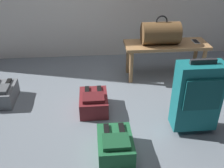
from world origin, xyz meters
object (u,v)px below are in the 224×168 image
(bench, at_px, (166,49))
(duffel_bag_brown, at_px, (161,33))
(backpack_grey, at_px, (2,94))
(suitcase_upright_teal, at_px, (197,96))
(cell_phone, at_px, (196,41))
(backpack_green, at_px, (115,145))
(backpack_maroon, at_px, (94,102))

(bench, relative_size, duffel_bag_brown, 2.27)
(backpack_grey, bearing_deg, suitcase_upright_teal, -18.77)
(bench, xyz_separation_m, backpack_grey, (-1.88, -0.43, -0.27))
(cell_phone, bearing_deg, duffel_bag_brown, -177.17)
(duffel_bag_brown, xyz_separation_m, cell_phone, (0.45, 0.02, -0.13))
(duffel_bag_brown, xyz_separation_m, backpack_grey, (-1.79, -0.43, -0.48))
(backpack_green, bearing_deg, cell_phone, 50.27)
(suitcase_upright_teal, distance_m, backpack_green, 0.82)
(backpack_green, bearing_deg, backpack_grey, 142.08)
(cell_phone, height_order, suitcase_upright_teal, suitcase_upright_teal)
(duffel_bag_brown, relative_size, backpack_grey, 1.16)
(suitcase_upright_teal, height_order, backpack_grey, suitcase_upright_teal)
(bench, height_order, backpack_green, bench)
(bench, distance_m, suitcase_upright_teal, 1.06)
(backpack_green, bearing_deg, backpack_maroon, 103.88)
(bench, height_order, backpack_grey, bench)
(backpack_maroon, bearing_deg, backpack_green, -76.12)
(bench, relative_size, backpack_maroon, 2.63)
(cell_phone, relative_size, backpack_green, 0.38)
(cell_phone, bearing_deg, backpack_maroon, -151.24)
(bench, distance_m, cell_phone, 0.37)
(suitcase_upright_teal, distance_m, backpack_maroon, 1.01)
(bench, bearing_deg, backpack_maroon, -143.25)
(bench, bearing_deg, suitcase_upright_teal, -90.80)
(duffel_bag_brown, height_order, backpack_green, duffel_bag_brown)
(cell_phone, xyz_separation_m, backpack_green, (-1.11, -1.34, -0.35))
(duffel_bag_brown, distance_m, cell_phone, 0.47)
(cell_phone, distance_m, backpack_maroon, 1.49)
(duffel_bag_brown, xyz_separation_m, backpack_maroon, (-0.82, -0.67, -0.48))
(suitcase_upright_teal, xyz_separation_m, backpack_grey, (-1.86, 0.63, -0.27))
(bench, height_order, cell_phone, cell_phone)
(duffel_bag_brown, height_order, backpack_grey, duffel_bag_brown)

